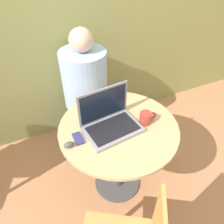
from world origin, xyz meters
TOP-DOWN VIEW (x-y plane):
  - ground_plane at (0.00, 0.00)m, footprint 12.00×12.00m
  - back_wall at (0.00, 0.92)m, footprint 7.00×0.05m
  - round_table at (0.00, 0.00)m, footprint 0.83×0.83m
  - laptop at (-0.06, 0.02)m, footprint 0.40×0.29m
  - cell_phone at (-0.29, -0.00)m, footprint 0.06×0.11m
  - computer_mouse at (-0.36, -0.04)m, footprint 0.06×0.04m
  - coffee_cup at (0.19, -0.04)m, footprint 0.13×0.08m
  - person_seated at (-0.01, 0.71)m, footprint 0.46×0.64m

SIDE VIEW (x-z plane):
  - ground_plane at x=0.00m, z-range 0.00..0.00m
  - person_seated at x=-0.01m, z-range -0.11..1.07m
  - round_table at x=0.00m, z-range 0.17..0.88m
  - cell_phone at x=-0.29m, z-range 0.70..0.72m
  - computer_mouse at x=-0.36m, z-range 0.70..0.74m
  - coffee_cup at x=0.19m, z-range 0.70..0.79m
  - laptop at x=-0.06m, z-range 0.62..0.89m
  - back_wall at x=0.00m, z-range 0.00..2.60m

